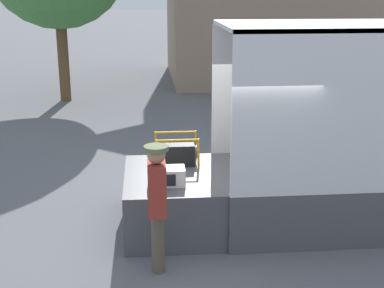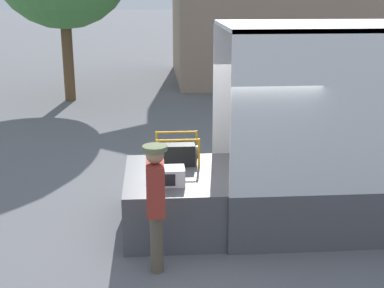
% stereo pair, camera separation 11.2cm
% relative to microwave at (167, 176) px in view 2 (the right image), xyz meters
% --- Properties ---
extents(ground_plane, '(160.00, 160.00, 0.00)m').
position_rel_microwave_xyz_m(ground_plane, '(0.86, 0.47, -1.03)').
color(ground_plane, slate).
extents(tailgate_deck, '(1.53, 2.05, 0.90)m').
position_rel_microwave_xyz_m(tailgate_deck, '(0.10, 0.47, -0.58)').
color(tailgate_deck, '#4C4C51').
rests_on(tailgate_deck, ground).
extents(microwave, '(0.53, 0.36, 0.26)m').
position_rel_microwave_xyz_m(microwave, '(0.00, 0.00, 0.00)').
color(microwave, white).
rests_on(microwave, tailgate_deck).
extents(portable_generator, '(0.73, 0.53, 0.50)m').
position_rel_microwave_xyz_m(portable_generator, '(0.23, 0.97, 0.06)').
color(portable_generator, black).
rests_on(portable_generator, tailgate_deck).
extents(worker_person, '(0.33, 0.44, 1.81)m').
position_rel_microwave_xyz_m(worker_person, '(-0.18, -0.98, 0.09)').
color(worker_person, brown).
rests_on(worker_person, ground).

